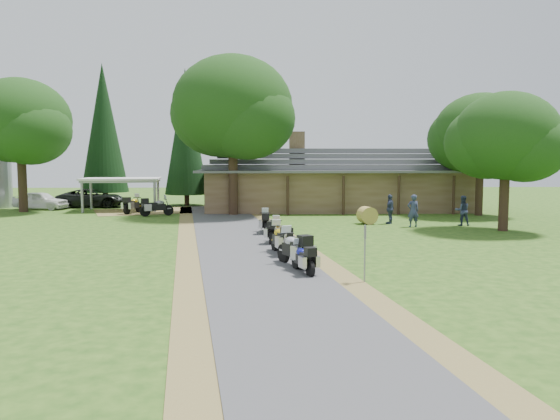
{
  "coord_description": "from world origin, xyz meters",
  "views": [
    {
      "loc": [
        0.12,
        -19.32,
        3.88
      ],
      "look_at": [
        0.98,
        5.81,
        1.6
      ],
      "focal_mm": 35.0,
      "sensor_mm": 36.0,
      "label": 1
    }
  ],
  "objects_px": {
    "car_dark_suv": "(92,194)",
    "motorcycle_row_c": "(281,238)",
    "carport": "(122,194)",
    "motorcycle_carport_a": "(133,204)",
    "motorcycle_carport_b": "(157,206)",
    "motorcycle_row_d": "(274,230)",
    "hay_bale": "(367,215)",
    "car_white_sedan": "(41,198)",
    "motorcycle_row_b": "(294,247)",
    "lodge": "(335,179)",
    "motorcycle_row_e": "(265,221)",
    "motorcycle_row_a": "(303,257)"
  },
  "relations": [
    {
      "from": "car_dark_suv",
      "to": "motorcycle_row_c",
      "type": "relative_size",
      "value": 3.01
    },
    {
      "from": "carport",
      "to": "car_dark_suv",
      "type": "height_order",
      "value": "carport"
    },
    {
      "from": "car_dark_suv",
      "to": "motorcycle_carport_a",
      "type": "relative_size",
      "value": 2.91
    },
    {
      "from": "car_dark_suv",
      "to": "motorcycle_carport_b",
      "type": "relative_size",
      "value": 2.86
    },
    {
      "from": "motorcycle_row_d",
      "to": "hay_bale",
      "type": "distance_m",
      "value": 9.52
    },
    {
      "from": "car_white_sedan",
      "to": "motorcycle_carport_a",
      "type": "bearing_deg",
      "value": -102.53
    },
    {
      "from": "motorcycle_row_b",
      "to": "motorcycle_row_c",
      "type": "relative_size",
      "value": 1.04
    },
    {
      "from": "lodge",
      "to": "motorcycle_carport_a",
      "type": "bearing_deg",
      "value": -168.91
    },
    {
      "from": "lodge",
      "to": "motorcycle_row_e",
      "type": "distance_m",
      "value": 15.46
    },
    {
      "from": "car_white_sedan",
      "to": "lodge",
      "type": "bearing_deg",
      "value": -80.15
    },
    {
      "from": "motorcycle_row_c",
      "to": "motorcycle_carport_b",
      "type": "relative_size",
      "value": 0.95
    },
    {
      "from": "motorcycle_row_b",
      "to": "motorcycle_row_a",
      "type": "bearing_deg",
      "value": 165.87
    },
    {
      "from": "car_dark_suv",
      "to": "motorcycle_row_d",
      "type": "height_order",
      "value": "car_dark_suv"
    },
    {
      "from": "motorcycle_carport_a",
      "to": "hay_bale",
      "type": "distance_m",
      "value": 17.51
    },
    {
      "from": "car_white_sedan",
      "to": "motorcycle_row_e",
      "type": "xyz_separation_m",
      "value": [
        17.78,
        -14.83,
        -0.26
      ]
    },
    {
      "from": "motorcycle_row_e",
      "to": "hay_bale",
      "type": "distance_m",
      "value": 7.49
    },
    {
      "from": "lodge",
      "to": "motorcycle_row_b",
      "type": "bearing_deg",
      "value": -101.26
    },
    {
      "from": "motorcycle_row_c",
      "to": "motorcycle_carport_a",
      "type": "distance_m",
      "value": 20.61
    },
    {
      "from": "motorcycle_row_a",
      "to": "hay_bale",
      "type": "bearing_deg",
      "value": -36.7
    },
    {
      "from": "motorcycle_row_a",
      "to": "motorcycle_row_e",
      "type": "bearing_deg",
      "value": -10.91
    },
    {
      "from": "motorcycle_carport_a",
      "to": "motorcycle_carport_b",
      "type": "xyz_separation_m",
      "value": [
        2.1,
        -1.87,
        0.01
      ]
    },
    {
      "from": "carport",
      "to": "motorcycle_carport_a",
      "type": "relative_size",
      "value": 2.83
    },
    {
      "from": "motorcycle_carport_a",
      "to": "hay_bale",
      "type": "bearing_deg",
      "value": -95.88
    },
    {
      "from": "motorcycle_row_b",
      "to": "motorcycle_carport_a",
      "type": "xyz_separation_m",
      "value": [
        -10.65,
        20.57,
        -0.0
      ]
    },
    {
      "from": "motorcycle_carport_a",
      "to": "car_dark_suv",
      "type": "bearing_deg",
      "value": 58.69
    },
    {
      "from": "motorcycle_row_a",
      "to": "motorcycle_carport_b",
      "type": "relative_size",
      "value": 0.79
    },
    {
      "from": "car_dark_suv",
      "to": "motorcycle_row_d",
      "type": "distance_m",
      "value": 24.94
    },
    {
      "from": "motorcycle_row_e",
      "to": "lodge",
      "type": "bearing_deg",
      "value": -22.1
    },
    {
      "from": "lodge",
      "to": "car_white_sedan",
      "type": "distance_m",
      "value": 23.51
    },
    {
      "from": "motorcycle_carport_b",
      "to": "hay_bale",
      "type": "xyz_separation_m",
      "value": [
        13.86,
        -5.33,
        -0.19
      ]
    },
    {
      "from": "car_white_sedan",
      "to": "motorcycle_row_a",
      "type": "xyz_separation_m",
      "value": [
        19.0,
        -25.36,
        -0.34
      ]
    },
    {
      "from": "lodge",
      "to": "carport",
      "type": "height_order",
      "value": "lodge"
    },
    {
      "from": "motorcycle_row_d",
      "to": "motorcycle_carport_b",
      "type": "distance_m",
      "value": 15.09
    },
    {
      "from": "lodge",
      "to": "car_white_sedan",
      "type": "height_order",
      "value": "lodge"
    },
    {
      "from": "motorcycle_row_b",
      "to": "motorcycle_row_d",
      "type": "bearing_deg",
      "value": -19.71
    },
    {
      "from": "motorcycle_carport_b",
      "to": "motorcycle_row_d",
      "type": "bearing_deg",
      "value": -84.68
    },
    {
      "from": "car_white_sedan",
      "to": "motorcycle_row_e",
      "type": "bearing_deg",
      "value": -118.59
    },
    {
      "from": "motorcycle_row_c",
      "to": "motorcycle_row_b",
      "type": "bearing_deg",
      "value": 172.19
    },
    {
      "from": "lodge",
      "to": "motorcycle_carport_b",
      "type": "xyz_separation_m",
      "value": [
        -13.24,
        -4.87,
        -1.73
      ]
    },
    {
      "from": "car_white_sedan",
      "to": "hay_bale",
      "type": "xyz_separation_m",
      "value": [
        24.07,
        -10.77,
        -0.38
      ]
    },
    {
      "from": "lodge",
      "to": "motorcycle_row_d",
      "type": "bearing_deg",
      "value": -106.59
    },
    {
      "from": "motorcycle_row_a",
      "to": "motorcycle_row_d",
      "type": "height_order",
      "value": "motorcycle_row_d"
    },
    {
      "from": "motorcycle_row_c",
      "to": "motorcycle_carport_a",
      "type": "xyz_separation_m",
      "value": [
        -10.25,
        17.88,
        0.03
      ]
    },
    {
      "from": "motorcycle_row_a",
      "to": "motorcycle_row_b",
      "type": "relative_size",
      "value": 0.8
    },
    {
      "from": "motorcycle_row_e",
      "to": "motorcycle_carport_b",
      "type": "relative_size",
      "value": 0.89
    },
    {
      "from": "motorcycle_row_d",
      "to": "motorcycle_row_e",
      "type": "distance_m",
      "value": 3.45
    },
    {
      "from": "car_dark_suv",
      "to": "motorcycle_row_e",
      "type": "height_order",
      "value": "car_dark_suv"
    },
    {
      "from": "motorcycle_row_e",
      "to": "hay_bale",
      "type": "relative_size",
      "value": 1.77
    },
    {
      "from": "motorcycle_row_e",
      "to": "motorcycle_carport_b",
      "type": "xyz_separation_m",
      "value": [
        -7.56,
        9.39,
        0.08
      ]
    },
    {
      "from": "car_white_sedan",
      "to": "motorcycle_row_a",
      "type": "height_order",
      "value": "car_white_sedan"
    }
  ]
}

